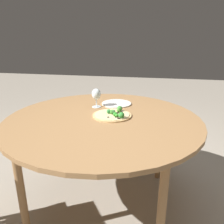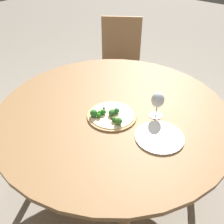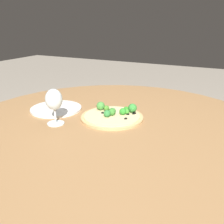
# 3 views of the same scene
# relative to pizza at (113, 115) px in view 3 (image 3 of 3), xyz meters

# --- Properties ---
(dining_table) EXTENTS (1.38, 1.38, 0.74)m
(dining_table) POSITION_rel_pizza_xyz_m (0.07, 0.04, -0.07)
(dining_table) COLOR olive
(dining_table) RESTS_ON ground_plane
(pizza) EXTENTS (0.28, 0.28, 0.06)m
(pizza) POSITION_rel_pizza_xyz_m (0.00, 0.00, 0.00)
(pizza) COLOR tan
(pizza) RESTS_ON dining_table
(wine_glass) EXTENTS (0.07, 0.07, 0.15)m
(wine_glass) POSITION_rel_pizza_xyz_m (0.17, -0.19, 0.09)
(wine_glass) COLOR silver
(wine_glass) RESTS_ON dining_table
(plate_near) EXTENTS (0.25, 0.25, 0.01)m
(plate_near) POSITION_rel_pizza_xyz_m (0.03, -0.30, -0.01)
(plate_near) COLOR silver
(plate_near) RESTS_ON dining_table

